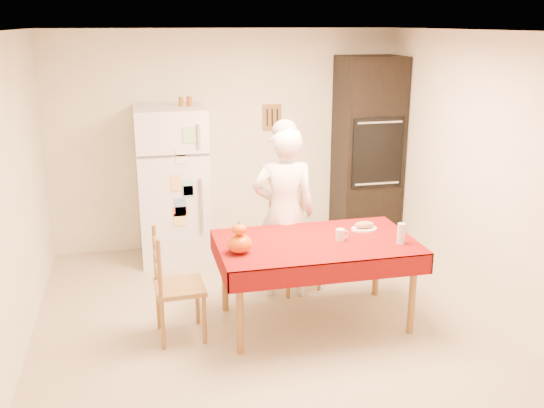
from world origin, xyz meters
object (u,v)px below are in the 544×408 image
object	(u,v)px
oven_cabinet	(367,152)
coffee_mug	(340,235)
refrigerator	(173,185)
bread_plate	(364,229)
pumpkin_lower	(239,244)
wine_glass	(401,233)
chair_left	(172,282)
dining_table	(316,248)
seated_woman	(284,213)
chair_far	(292,238)

from	to	relation	value
oven_cabinet	coffee_mug	xyz separation A→B (m)	(-0.99, -1.90, -0.29)
refrigerator	oven_cabinet	world-z (taller)	oven_cabinet
bread_plate	coffee_mug	bearing A→B (deg)	-145.35
pumpkin_lower	wine_glass	distance (m)	1.38
chair_left	wine_glass	size ratio (longest dim) A/B	5.40
dining_table	wine_glass	bearing A→B (deg)	-17.65
chair_left	wine_glass	xyz separation A→B (m)	(1.93, -0.22, 0.34)
oven_cabinet	refrigerator	bearing A→B (deg)	-178.82
coffee_mug	seated_woman	bearing A→B (deg)	117.33
chair_far	wine_glass	size ratio (longest dim) A/B	5.40
coffee_mug	bread_plate	bearing A→B (deg)	34.65
oven_cabinet	coffee_mug	bearing A→B (deg)	-117.53
wine_glass	pumpkin_lower	bearing A→B (deg)	175.92
oven_cabinet	chair_far	xyz separation A→B (m)	(-1.20, -1.09, -0.59)
seated_woman	pumpkin_lower	xyz separation A→B (m)	(-0.56, -0.73, 0.01)
oven_cabinet	pumpkin_lower	distance (m)	2.76
chair_left	seated_woman	size ratio (longest dim) A/B	0.57
oven_cabinet	chair_left	size ratio (longest dim) A/B	2.32
seated_woman	bread_plate	world-z (taller)	seated_woman
oven_cabinet	chair_far	distance (m)	1.72
wine_glass	bread_plate	xyz separation A→B (m)	(-0.18, 0.39, -0.08)
seated_woman	bread_plate	size ratio (longest dim) A/B	6.92
dining_table	bread_plate	xyz separation A→B (m)	(0.51, 0.18, 0.08)
oven_cabinet	wine_glass	bearing A→B (deg)	-103.87
refrigerator	seated_woman	world-z (taller)	refrigerator
dining_table	coffee_mug	distance (m)	0.24
refrigerator	wine_glass	world-z (taller)	refrigerator
oven_cabinet	bread_plate	distance (m)	1.86
refrigerator	coffee_mug	size ratio (longest dim) A/B	17.00
dining_table	wine_glass	distance (m)	0.73
chair_left	pumpkin_lower	world-z (taller)	chair_left
dining_table	seated_woman	bearing A→B (deg)	101.68
coffee_mug	bread_plate	size ratio (longest dim) A/B	0.42
chair_left	seated_woman	distance (m)	1.31
oven_cabinet	seated_woman	size ratio (longest dim) A/B	1.32
wine_glass	oven_cabinet	bearing A→B (deg)	76.13
refrigerator	chair_left	xyz separation A→B (m)	(-0.16, -1.83, -0.34)
refrigerator	bread_plate	bearing A→B (deg)	-46.08
seated_woman	wine_glass	xyz separation A→B (m)	(0.81, -0.83, 0.02)
refrigerator	wine_glass	xyz separation A→B (m)	(1.76, -2.04, -0.00)
refrigerator	wine_glass	distance (m)	2.70
chair_far	wine_glass	distance (m)	1.26
chair_far	oven_cabinet	bearing A→B (deg)	25.63
refrigerator	chair_far	xyz separation A→B (m)	(1.08, -1.04, -0.34)
dining_table	coffee_mug	xyz separation A→B (m)	(0.21, -0.03, 0.12)
pumpkin_lower	wine_glass	world-z (taller)	wine_glass
chair_left	seated_woman	xyz separation A→B (m)	(1.12, 0.62, 0.32)
refrigerator	pumpkin_lower	distance (m)	1.98
oven_cabinet	dining_table	distance (m)	2.26
chair_far	bread_plate	size ratio (longest dim) A/B	3.96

